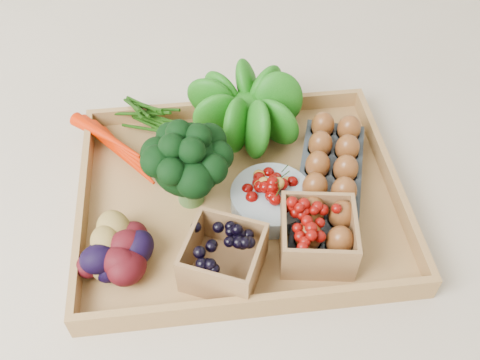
{
  "coord_description": "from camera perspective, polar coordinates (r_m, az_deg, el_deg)",
  "views": [
    {
      "loc": [
        -0.07,
        -0.59,
        0.74
      ],
      "look_at": [
        0.0,
        0.0,
        0.06
      ],
      "focal_mm": 40.0,
      "sensor_mm": 36.0,
      "label": 1
    }
  ],
  "objects": [
    {
      "name": "ground",
      "position": [
        0.95,
        -0.0,
        -2.38
      ],
      "size": [
        4.0,
        4.0,
        0.0
      ],
      "primitive_type": "plane",
      "color": "beige",
      "rests_on": "ground"
    },
    {
      "name": "potatoes",
      "position": [
        0.85,
        -13.53,
        -7.37
      ],
      "size": [
        0.15,
        0.15,
        0.08
      ],
      "primitive_type": null,
      "color": "#3C090F",
      "rests_on": "tray"
    },
    {
      "name": "punnet_raspberry",
      "position": [
        0.85,
        8.27,
        -5.9
      ],
      "size": [
        0.13,
        0.13,
        0.08
      ],
      "primitive_type": "cube",
      "rotation": [
        0.0,
        0.0,
        -0.16
      ],
      "color": "#670704",
      "rests_on": "tray"
    },
    {
      "name": "tray",
      "position": [
        0.95,
        -0.0,
        -2.09
      ],
      "size": [
        0.55,
        0.45,
        0.01
      ],
      "primitive_type": "cube",
      "color": "#B08249",
      "rests_on": "ground"
    },
    {
      "name": "punnet_blackberry",
      "position": [
        0.82,
        -1.77,
        -8.24
      ],
      "size": [
        0.15,
        0.15,
        0.08
      ],
      "primitive_type": "cube",
      "rotation": [
        0.0,
        0.0,
        -0.42
      ],
      "color": "black",
      "rests_on": "tray"
    },
    {
      "name": "carrots",
      "position": [
        1.02,
        -13.21,
        3.64
      ],
      "size": [
        0.18,
        0.13,
        0.04
      ],
      "primitive_type": null,
      "color": "red",
      "rests_on": "tray"
    },
    {
      "name": "egg_carton",
      "position": [
        0.94,
        9.39,
        -1.01
      ],
      "size": [
        0.19,
        0.32,
        0.04
      ],
      "primitive_type": "cube",
      "rotation": [
        0.0,
        0.0,
        -0.31
      ],
      "color": "#333B40",
      "rests_on": "tray"
    },
    {
      "name": "cherry_bowl",
      "position": [
        0.91,
        3.35,
        -2.12
      ],
      "size": [
        0.14,
        0.14,
        0.04
      ],
      "primitive_type": "cylinder",
      "color": "#8C9EA5",
      "rests_on": "tray"
    },
    {
      "name": "broccoli",
      "position": [
        0.9,
        -5.46,
        0.37
      ],
      "size": [
        0.15,
        0.15,
        0.12
      ],
      "primitive_type": null,
      "color": "black",
      "rests_on": "tray"
    },
    {
      "name": "lettuce",
      "position": [
        1.01,
        0.63,
        8.24
      ],
      "size": [
        0.14,
        0.14,
        0.14
      ],
      "primitive_type": "sphere",
      "color": "#12560D",
      "rests_on": "tray"
    }
  ]
}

